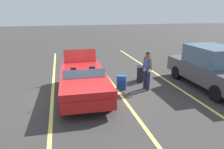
{
  "coord_description": "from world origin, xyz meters",
  "views": [
    {
      "loc": [
        7.75,
        -0.77,
        3.33
      ],
      "look_at": [
        -0.21,
        1.21,
        0.75
      ],
      "focal_mm": 33.22,
      "sensor_mm": 36.0,
      "label": 1
    }
  ],
  "objects_px": {
    "traveler_person": "(147,69)",
    "parked_sedan_near": "(211,68)",
    "convertible_car": "(84,84)",
    "suitcase_medium_bright": "(122,82)",
    "suitcase_large_black": "(140,74)"
  },
  "relations": [
    {
      "from": "suitcase_medium_bright",
      "to": "parked_sedan_near",
      "type": "height_order",
      "value": "parked_sedan_near"
    },
    {
      "from": "suitcase_large_black",
      "to": "parked_sedan_near",
      "type": "xyz_separation_m",
      "value": [
        1.46,
        2.75,
        0.52
      ]
    },
    {
      "from": "suitcase_large_black",
      "to": "parked_sedan_near",
      "type": "distance_m",
      "value": 3.16
    },
    {
      "from": "suitcase_large_black",
      "to": "traveler_person",
      "type": "relative_size",
      "value": 0.45
    },
    {
      "from": "convertible_car",
      "to": "suitcase_medium_bright",
      "type": "bearing_deg",
      "value": 110.47
    },
    {
      "from": "convertible_car",
      "to": "suitcase_large_black",
      "type": "height_order",
      "value": "convertible_car"
    },
    {
      "from": "traveler_person",
      "to": "suitcase_medium_bright",
      "type": "bearing_deg",
      "value": -31.21
    },
    {
      "from": "suitcase_medium_bright",
      "to": "parked_sedan_near",
      "type": "xyz_separation_m",
      "value": [
        0.64,
        3.92,
        0.58
      ]
    },
    {
      "from": "suitcase_large_black",
      "to": "suitcase_medium_bright",
      "type": "distance_m",
      "value": 1.43
    },
    {
      "from": "convertible_car",
      "to": "traveler_person",
      "type": "distance_m",
      "value": 2.76
    },
    {
      "from": "suitcase_large_black",
      "to": "traveler_person",
      "type": "bearing_deg",
      "value": -78.21
    },
    {
      "from": "suitcase_large_black",
      "to": "parked_sedan_near",
      "type": "height_order",
      "value": "parked_sedan_near"
    },
    {
      "from": "traveler_person",
      "to": "parked_sedan_near",
      "type": "bearing_deg",
      "value": 156.22
    },
    {
      "from": "convertible_car",
      "to": "suitcase_large_black",
      "type": "distance_m",
      "value": 3.18
    },
    {
      "from": "convertible_car",
      "to": "suitcase_medium_bright",
      "type": "relative_size",
      "value": 6.79
    }
  ]
}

